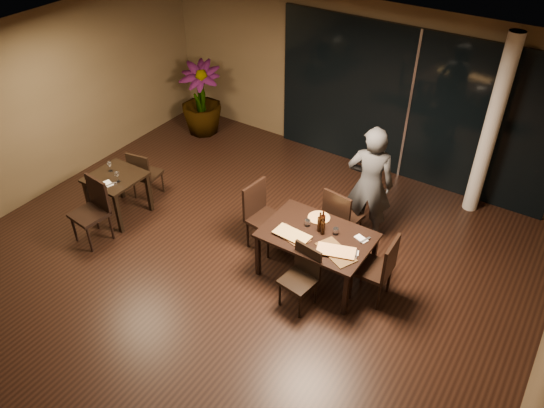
{
  "coord_description": "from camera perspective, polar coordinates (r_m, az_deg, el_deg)",
  "views": [
    {
      "loc": [
        3.53,
        -4.2,
        5.4
      ],
      "look_at": [
        0.32,
        0.71,
        1.05
      ],
      "focal_mm": 35.0,
      "sensor_mm": 36.0,
      "label": 1
    }
  ],
  "objects": [
    {
      "name": "ground",
      "position": [
        7.7,
        -4.93,
        -8.14
      ],
      "size": [
        8.0,
        8.0,
        0.0
      ],
      "primitive_type": "plane",
      "color": "black",
      "rests_on": "ground"
    },
    {
      "name": "wall_back",
      "position": [
        9.79,
        9.42,
        12.6
      ],
      "size": [
        8.0,
        0.1,
        3.0
      ],
      "primitive_type": "cube",
      "color": "brown",
      "rests_on": "ground"
    },
    {
      "name": "wall_left",
      "position": [
        9.5,
        -25.5,
        8.69
      ],
      "size": [
        0.1,
        8.0,
        3.0
      ],
      "primitive_type": "cube",
      "color": "brown",
      "rests_on": "ground"
    },
    {
      "name": "ceiling",
      "position": [
        5.98,
        -6.45,
        12.9
      ],
      "size": [
        8.0,
        8.0,
        0.04
      ],
      "primitive_type": "cube",
      "color": "silver",
      "rests_on": "wall_back"
    },
    {
      "name": "window_panel",
      "position": [
        9.46,
        14.62,
        10.0
      ],
      "size": [
        5.0,
        0.06,
        2.7
      ],
      "primitive_type": "cube",
      "color": "black",
      "rests_on": "ground"
    },
    {
      "name": "column",
      "position": [
        8.84,
        22.49,
        7.49
      ],
      "size": [
        0.24,
        0.24,
        3.0
      ],
      "primitive_type": "cylinder",
      "color": "silver",
      "rests_on": "ground"
    },
    {
      "name": "main_table",
      "position": [
        7.33,
        4.86,
        -3.71
      ],
      "size": [
        1.5,
        1.0,
        0.75
      ],
      "color": "black",
      "rests_on": "ground"
    },
    {
      "name": "side_table",
      "position": [
        8.85,
        -16.42,
        2.22
      ],
      "size": [
        0.8,
        0.8,
        0.75
      ],
      "color": "black",
      "rests_on": "ground"
    },
    {
      "name": "chair_main_far",
      "position": [
        7.94,
        7.37,
        -1.22
      ],
      "size": [
        0.53,
        0.53,
        1.02
      ],
      "rotation": [
        0.0,
        0.0,
        3.01
      ],
      "color": "black",
      "rests_on": "ground"
    },
    {
      "name": "chair_main_near",
      "position": [
        7.05,
        3.28,
        -7.49
      ],
      "size": [
        0.48,
        0.48,
        0.91
      ],
      "rotation": [
        0.0,
        0.0,
        -0.14
      ],
      "color": "black",
      "rests_on": "ground"
    },
    {
      "name": "chair_main_left",
      "position": [
        7.9,
        -1.17,
        -0.91
      ],
      "size": [
        0.54,
        0.54,
        1.06
      ],
      "rotation": [
        0.0,
        0.0,
        1.46
      ],
      "color": "black",
      "rests_on": "ground"
    },
    {
      "name": "chair_main_right",
      "position": [
        7.17,
        11.5,
        -6.59
      ],
      "size": [
        0.5,
        0.5,
        1.04
      ],
      "rotation": [
        0.0,
        0.0,
        -1.53
      ],
      "color": "black",
      "rests_on": "ground"
    },
    {
      "name": "chair_side_far",
      "position": [
        9.19,
        -13.65,
        3.27
      ],
      "size": [
        0.49,
        0.49,
        0.91
      ],
      "rotation": [
        0.0,
        0.0,
        3.32
      ],
      "color": "black",
      "rests_on": "ground"
    },
    {
      "name": "chair_side_near",
      "position": [
        8.47,
        -18.66,
        -0.31
      ],
      "size": [
        0.53,
        0.53,
        1.04
      ],
      "rotation": [
        0.0,
        0.0,
        -0.11
      ],
      "color": "black",
      "rests_on": "ground"
    },
    {
      "name": "diner",
      "position": [
        7.98,
        10.46,
        2.06
      ],
      "size": [
        0.75,
        0.6,
        1.91
      ],
      "primitive_type": "imported",
      "rotation": [
        0.0,
        0.0,
        3.44
      ],
      "color": "#2D2F32",
      "rests_on": "ground"
    },
    {
      "name": "potted_plant",
      "position": [
        10.98,
        -7.66,
        11.15
      ],
      "size": [
        1.09,
        1.09,
        1.49
      ],
      "primitive_type": "imported",
      "rotation": [
        0.0,
        0.0,
        0.47
      ],
      "color": "#1A4517",
      "rests_on": "ground"
    },
    {
      "name": "pizza_board_left",
      "position": [
        7.23,
        2.16,
        -3.44
      ],
      "size": [
        0.56,
        0.37,
        0.01
      ],
      "primitive_type": "cube",
      "rotation": [
        0.0,
        0.0,
        -0.25
      ],
      "color": "#412715",
      "rests_on": "main_table"
    },
    {
      "name": "pizza_board_right",
      "position": [
        7.02,
        6.88,
        -5.17
      ],
      "size": [
        0.64,
        0.5,
        0.01
      ],
      "primitive_type": "cube",
      "rotation": [
        0.0,
        0.0,
        -0.45
      ],
      "color": "#452F16",
      "rests_on": "main_table"
    },
    {
      "name": "oblong_pizza_left",
      "position": [
        7.21,
        2.16,
        -3.34
      ],
      "size": [
        0.5,
        0.26,
        0.02
      ],
      "primitive_type": null,
      "rotation": [
        0.0,
        0.0,
        -0.06
      ],
      "color": "maroon",
      "rests_on": "pizza_board_left"
    },
    {
      "name": "oblong_pizza_right",
      "position": [
        7.01,
        6.89,
        -5.07
      ],
      "size": [
        0.53,
        0.36,
        0.02
      ],
      "primitive_type": null,
      "rotation": [
        0.0,
        0.0,
        0.32
      ],
      "color": "maroon",
      "rests_on": "pizza_board_right"
    },
    {
      "name": "round_pizza",
      "position": [
        7.56,
        5.07,
        -1.5
      ],
      "size": [
        0.31,
        0.31,
        0.01
      ],
      "primitive_type": "cylinder",
      "color": "red",
      "rests_on": "main_table"
    },
    {
      "name": "bottle_a",
      "position": [
        7.24,
        5.17,
        -1.94
      ],
      "size": [
        0.07,
        0.07,
        0.31
      ],
      "primitive_type": null,
      "color": "black",
      "rests_on": "main_table"
    },
    {
      "name": "bottle_b",
      "position": [
        7.21,
        5.51,
        -2.36
      ],
      "size": [
        0.06,
        0.06,
        0.27
      ],
      "primitive_type": null,
      "color": "black",
      "rests_on": "main_table"
    },
    {
      "name": "bottle_c",
      "position": [
        7.29,
        5.5,
        -1.72
      ],
      "size": [
        0.07,
        0.07,
        0.3
      ],
      "primitive_type": null,
      "color": "black",
      "rests_on": "main_table"
    },
    {
      "name": "tumbler_left",
      "position": [
        7.39,
        3.84,
        -2.03
      ],
      "size": [
        0.08,
        0.08,
        0.09
      ],
      "primitive_type": "cylinder",
      "color": "white",
      "rests_on": "main_table"
    },
    {
      "name": "tumbler_right",
      "position": [
        7.29,
        6.87,
        -2.92
      ],
      "size": [
        0.08,
        0.08,
        0.09
      ],
      "primitive_type": "cylinder",
      "color": "white",
      "rests_on": "main_table"
    },
    {
      "name": "napkin_near",
      "position": [
        7.04,
        8.56,
        -5.2
      ],
      "size": [
        0.2,
        0.16,
        0.01
      ],
      "primitive_type": "cube",
      "rotation": [
        0.0,
        0.0,
        0.37
      ],
      "color": "white",
      "rests_on": "main_table"
    },
    {
      "name": "napkin_far",
      "position": [
        7.27,
        9.57,
        -3.71
      ],
      "size": [
        0.2,
        0.15,
        0.01
      ],
      "primitive_type": "cube",
      "rotation": [
        0.0,
        0.0,
        -0.34
      ],
      "color": "white",
      "rests_on": "main_table"
    },
    {
      "name": "wine_glass_a",
      "position": [
        8.87,
        -17.05,
        3.87
      ],
      "size": [
        0.08,
        0.08,
        0.17
      ],
      "primitive_type": null,
      "color": "white",
      "rests_on": "side_table"
    },
    {
      "name": "wine_glass_b",
      "position": [
        8.58,
        -16.3,
        2.83
      ],
      "size": [
        0.08,
        0.08,
        0.18
      ],
      "primitive_type": null,
      "color": "white",
      "rests_on": "side_table"
    },
    {
      "name": "side_napkin",
      "position": [
        8.61,
        -17.23,
        2.12
      ],
      "size": [
        0.2,
        0.16,
        0.01
      ],
      "primitive_type": "cube",
      "rotation": [
        0.0,
        0.0,
        -0.29
      ],
      "color": "white",
      "rests_on": "side_table"
    }
  ]
}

